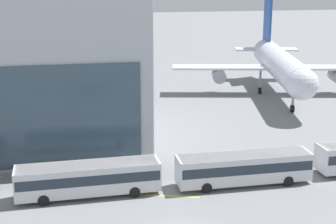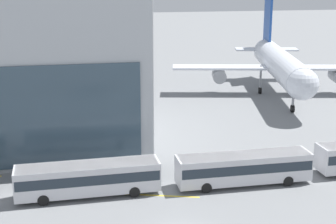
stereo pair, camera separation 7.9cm
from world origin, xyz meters
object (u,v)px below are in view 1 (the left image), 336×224
at_px(floodlight_mast, 151,27).
at_px(airliner_at_gate_far, 279,63).
at_px(shuttle_bus_2, 244,167).
at_px(shuttle_bus_1, 88,177).

bearing_deg(floodlight_mast, airliner_at_gate_far, 44.10).
bearing_deg(floodlight_mast, shuttle_bus_2, -54.08).
relative_size(shuttle_bus_2, floodlight_mast, 0.58).
xyz_separation_m(shuttle_bus_2, floodlight_mast, (-7.30, 10.07, 12.43)).
height_order(shuttle_bus_1, floodlight_mast, floodlight_mast).
distance_m(shuttle_bus_2, floodlight_mast, 17.58).
bearing_deg(shuttle_bus_2, floodlight_mast, 125.53).
height_order(airliner_at_gate_far, shuttle_bus_2, airliner_at_gate_far).
relative_size(airliner_at_gate_far, shuttle_bus_1, 2.68).
bearing_deg(shuttle_bus_1, shuttle_bus_2, -2.34).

